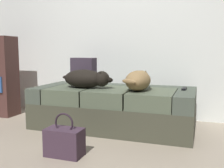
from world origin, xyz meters
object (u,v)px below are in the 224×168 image
couch (113,108)px  dog_tan (139,80)px  dog_dark (87,79)px  tv_remote (184,89)px  throw_pillow (83,71)px  handbag (64,142)px

couch → dog_tan: (0.32, -0.07, 0.35)m
couch → dog_dark: (-0.28, -0.12, 0.35)m
dog_tan → tv_remote: size_ratio=4.26×
throw_pillow → dog_tan: bearing=-19.8°
dog_dark → tv_remote: 1.11m
tv_remote → couch: bearing=-169.8°
tv_remote → handbag: (-0.92, -1.06, -0.36)m
dog_dark → throw_pillow: size_ratio=1.87×
dog_tan → tv_remote: 0.52m
dog_dark → dog_tan: (0.60, 0.05, 0.00)m
dog_dark → throw_pillow: (-0.20, 0.34, 0.06)m
couch → dog_dark: bearing=-156.5°
dog_dark → handbag: (0.16, -0.84, -0.46)m
tv_remote → dog_dark: bearing=-165.3°
couch → throw_pillow: throw_pillow is taller
dog_tan → tv_remote: dog_tan is taller
handbag → tv_remote: bearing=49.2°
tv_remote → throw_pillow: throw_pillow is taller
dog_tan → handbag: 1.09m
couch → handbag: bearing=-97.2°
tv_remote → handbag: tv_remote is taller
couch → throw_pillow: size_ratio=5.43×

